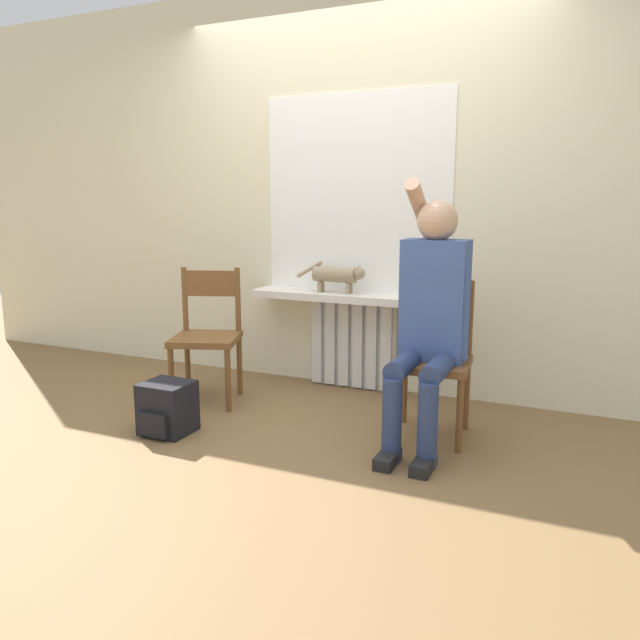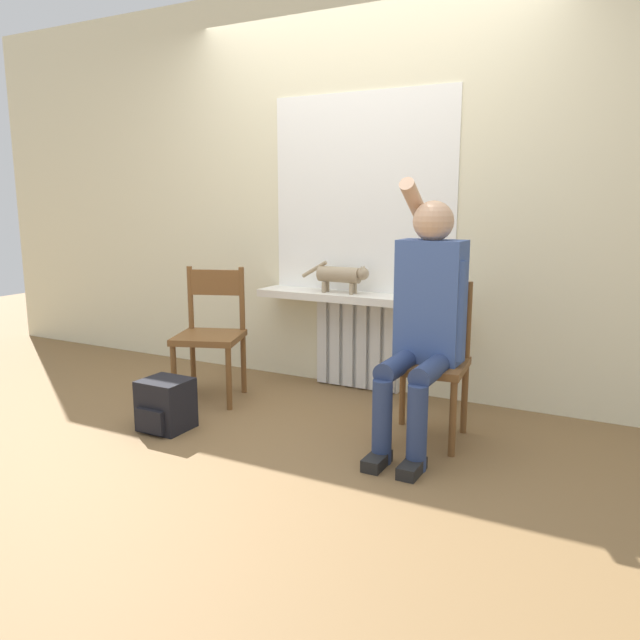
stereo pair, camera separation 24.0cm
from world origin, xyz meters
TOP-DOWN VIEW (x-y plane):
  - ground_plane at (0.00, 0.00)m, footprint 12.00×12.00m
  - wall_with_window at (0.00, 1.23)m, footprint 7.00×0.06m
  - radiator at (-0.00, 1.15)m, footprint 0.61×0.08m
  - windowsill at (0.00, 1.07)m, footprint 1.35×0.26m
  - window_glass at (0.00, 1.20)m, footprint 1.30×0.01m
  - chair_left at (-0.74, 0.50)m, footprint 0.52×0.52m
  - chair_right at (0.73, 0.50)m, footprint 0.44×0.44m
  - person at (0.73, 0.40)m, footprint 0.36×0.97m
  - cat at (-0.07, 1.05)m, footprint 0.50×0.10m
  - backpack at (-0.62, -0.09)m, footprint 0.26×0.27m

SIDE VIEW (x-z plane):
  - ground_plane at x=0.00m, z-range 0.00..0.00m
  - backpack at x=-0.62m, z-range 0.00..0.29m
  - radiator at x=0.00m, z-range 0.00..0.62m
  - chair_left at x=-0.74m, z-range 0.01..0.87m
  - chair_right at x=0.73m, z-range 0.01..0.87m
  - windowsill at x=0.00m, z-range 0.62..0.67m
  - person at x=0.73m, z-range 0.01..1.41m
  - cat at x=-0.07m, z-range 0.69..0.90m
  - window_glass at x=0.00m, z-range 0.67..1.97m
  - wall_with_window at x=0.00m, z-range 0.00..2.70m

